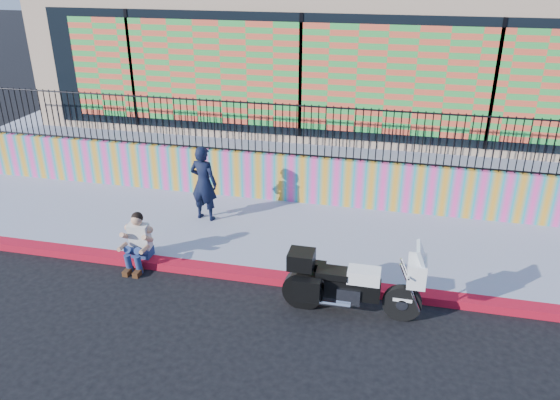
% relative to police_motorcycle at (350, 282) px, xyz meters
% --- Properties ---
extents(ground, '(90.00, 90.00, 0.00)m').
position_rel_police_motorcycle_xyz_m(ground, '(-1.78, 0.63, -0.58)').
color(ground, black).
rests_on(ground, ground).
extents(red_curb, '(16.00, 0.30, 0.15)m').
position_rel_police_motorcycle_xyz_m(red_curb, '(-1.78, 0.63, -0.51)').
color(red_curb, '#AF0C23').
rests_on(red_curb, ground).
extents(sidewalk, '(16.00, 3.00, 0.15)m').
position_rel_police_motorcycle_xyz_m(sidewalk, '(-1.78, 2.28, -0.51)').
color(sidewalk, '#989FB7').
rests_on(sidewalk, ground).
extents(mural_wall, '(16.00, 0.20, 1.10)m').
position_rel_police_motorcycle_xyz_m(mural_wall, '(-1.78, 3.88, 0.12)').
color(mural_wall, '#F03F9C').
rests_on(mural_wall, sidewalk).
extents(metal_fence, '(15.80, 0.04, 1.20)m').
position_rel_police_motorcycle_xyz_m(metal_fence, '(-1.78, 3.88, 1.27)').
color(metal_fence, black).
rests_on(metal_fence, mural_wall).
extents(elevated_platform, '(16.00, 10.00, 1.25)m').
position_rel_police_motorcycle_xyz_m(elevated_platform, '(-1.78, 8.98, 0.04)').
color(elevated_platform, '#989FB7').
rests_on(elevated_platform, ground).
extents(storefront_building, '(14.00, 8.06, 4.00)m').
position_rel_police_motorcycle_xyz_m(storefront_building, '(-1.78, 8.76, 2.67)').
color(storefront_building, tan).
rests_on(storefront_building, elevated_platform).
extents(police_motorcycle, '(2.23, 0.74, 1.39)m').
position_rel_police_motorcycle_xyz_m(police_motorcycle, '(0.00, 0.00, 0.00)').
color(police_motorcycle, black).
rests_on(police_motorcycle, ground).
extents(police_officer, '(0.66, 0.49, 1.66)m').
position_rel_police_motorcycle_xyz_m(police_officer, '(-3.41, 2.51, 0.40)').
color(police_officer, black).
rests_on(police_officer, sidewalk).
extents(seated_man, '(0.54, 0.71, 1.06)m').
position_rel_police_motorcycle_xyz_m(seated_man, '(-4.02, 0.52, -0.13)').
color(seated_man, navy).
rests_on(seated_man, ground).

